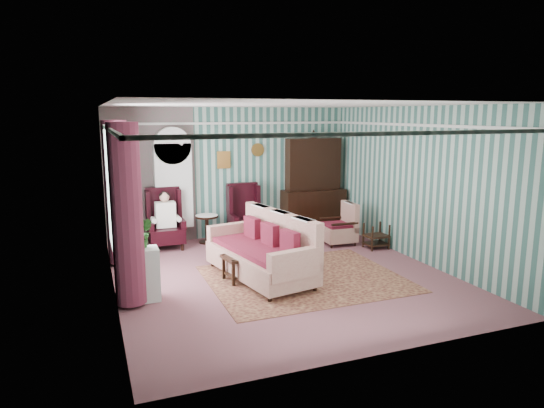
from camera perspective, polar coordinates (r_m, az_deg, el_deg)
name	(u,v)px	position (r m, az deg, el deg)	size (l,w,h in m)	color
floor	(282,275)	(8.48, 1.19, -8.41)	(6.00, 6.00, 0.00)	#7E4951
room_shell	(244,160)	(8.01, -3.35, 5.18)	(5.53, 6.02, 2.91)	#335D54
bookcase	(174,192)	(10.53, -11.51, 1.42)	(0.80, 0.28, 2.24)	silver
dresser_hutch	(314,182)	(11.38, 4.94, 2.58)	(1.50, 0.56, 2.36)	black
wingback_left	(165,219)	(10.20, -12.42, -1.73)	(0.76, 0.80, 1.25)	black
wingback_right	(246,213)	(10.59, -3.03, -1.05)	(0.76, 0.80, 1.25)	black
seated_woman	(166,221)	(10.21, -12.42, -1.92)	(0.44, 0.40, 1.18)	white
round_side_table	(207,229)	(10.58, -7.65, -2.94)	(0.50, 0.50, 0.60)	black
nest_table	(376,236)	(10.28, 12.16, -3.66)	(0.45, 0.38, 0.54)	black
plant_stand	(140,275)	(7.53, -15.25, -8.06)	(0.55, 0.35, 0.80)	white
rug	(305,279)	(8.33, 3.91, -8.74)	(3.20, 2.60, 0.01)	#501A1F
sofa	(260,247)	(8.19, -1.44, -5.05)	(2.25, 0.91, 1.10)	beige
floral_armchair	(338,221)	(10.44, 7.79, -1.95)	(0.73, 0.79, 1.02)	beige
coffee_table	(248,267)	(8.25, -2.81, -7.39)	(0.83, 0.48, 0.43)	black
potted_plant_a	(139,238)	(7.27, -15.38, -3.83)	(0.35, 0.31, 0.39)	#174A17
potted_plant_b	(144,233)	(7.43, -14.87, -3.29)	(0.25, 0.20, 0.45)	#174A1B
potted_plant_c	(136,235)	(7.38, -15.75, -3.57)	(0.23, 0.23, 0.41)	#174918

